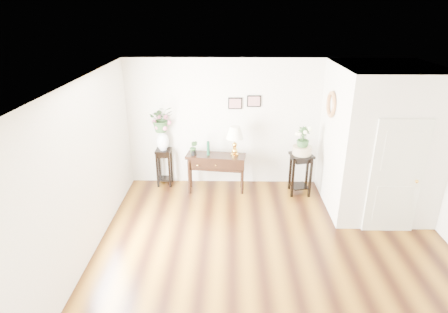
{
  "coord_description": "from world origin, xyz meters",
  "views": [
    {
      "loc": [
        -0.76,
        -5.07,
        3.82
      ],
      "look_at": [
        -0.86,
        1.3,
        1.21
      ],
      "focal_mm": 30.0,
      "sensor_mm": 36.0,
      "label": 1
    }
  ],
  "objects_px": {
    "table_lamp": "(235,140)",
    "plant_stand_a": "(164,167)",
    "console_table": "(216,173)",
    "plant_stand_b": "(300,174)"
  },
  "relations": [
    {
      "from": "table_lamp",
      "to": "plant_stand_a",
      "type": "xyz_separation_m",
      "value": [
        -1.57,
        0.28,
        -0.76
      ]
    },
    {
      "from": "console_table",
      "to": "plant_stand_b",
      "type": "height_order",
      "value": "plant_stand_b"
    },
    {
      "from": "table_lamp",
      "to": "console_table",
      "type": "bearing_deg",
      "value": 180.0
    },
    {
      "from": "console_table",
      "to": "table_lamp",
      "type": "relative_size",
      "value": 1.96
    },
    {
      "from": "console_table",
      "to": "plant_stand_a",
      "type": "xyz_separation_m",
      "value": [
        -1.17,
        0.28,
        0.0
      ]
    },
    {
      "from": "plant_stand_a",
      "to": "plant_stand_b",
      "type": "height_order",
      "value": "plant_stand_b"
    },
    {
      "from": "console_table",
      "to": "table_lamp",
      "type": "xyz_separation_m",
      "value": [
        0.4,
        0.0,
        0.77
      ]
    },
    {
      "from": "console_table",
      "to": "plant_stand_a",
      "type": "height_order",
      "value": "plant_stand_a"
    },
    {
      "from": "console_table",
      "to": "plant_stand_a",
      "type": "relative_size",
      "value": 1.49
    },
    {
      "from": "plant_stand_a",
      "to": "console_table",
      "type": "bearing_deg",
      "value": -13.4
    }
  ]
}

